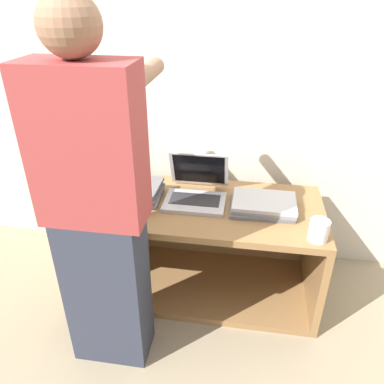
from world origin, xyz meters
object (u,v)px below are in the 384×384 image
(laptop_open, at_px, (196,191))
(mug, at_px, (319,230))
(person, at_px, (98,212))
(laptop_stack_right, at_px, (263,205))
(laptop_stack_left, at_px, (130,191))

(laptop_open, bearing_deg, mug, -24.89)
(laptop_open, relative_size, person, 0.20)
(laptop_open, distance_m, person, 0.65)
(laptop_stack_right, distance_m, mug, 0.33)
(laptop_stack_right, relative_size, person, 0.21)
(laptop_stack_left, relative_size, laptop_stack_right, 1.01)
(laptop_stack_left, bearing_deg, laptop_stack_right, -0.05)
(laptop_stack_left, bearing_deg, person, -86.19)
(laptop_open, distance_m, mug, 0.66)
(laptop_stack_right, bearing_deg, person, -143.60)
(person, height_order, mug, person)
(laptop_open, height_order, laptop_stack_right, laptop_open)
(laptop_stack_right, distance_m, person, 0.85)
(laptop_stack_left, relative_size, mug, 3.40)
(laptop_stack_left, xyz_separation_m, mug, (0.94, -0.23, 0.00))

